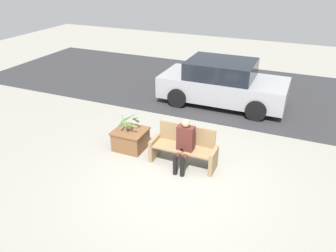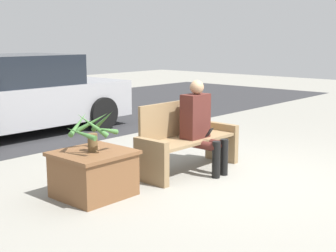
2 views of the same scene
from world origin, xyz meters
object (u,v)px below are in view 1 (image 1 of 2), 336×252
object	(u,v)px
person_seated	(184,143)
parked_car	(222,83)
bench	(184,148)
planter_box	(131,139)
potted_plant	(129,122)

from	to	relation	value
person_seated	parked_car	bearing A→B (deg)	93.10
bench	planter_box	distance (m)	1.50
bench	parked_car	distance (m)	3.94
person_seated	parked_car	world-z (taller)	parked_car
planter_box	person_seated	bearing A→B (deg)	-10.47
planter_box	potted_plant	distance (m)	0.48
person_seated	potted_plant	distance (m)	1.59
parked_car	potted_plant	bearing A→B (deg)	-109.30
planter_box	parked_car	xyz separation A→B (m)	(1.34, 3.82, 0.43)
person_seated	planter_box	bearing A→B (deg)	169.53
potted_plant	parked_car	bearing A→B (deg)	70.70
planter_box	potted_plant	world-z (taller)	potted_plant
planter_box	parked_car	size ratio (longest dim) A/B	0.20
planter_box	potted_plant	bearing A→B (deg)	-119.03
potted_plant	parked_car	size ratio (longest dim) A/B	0.13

